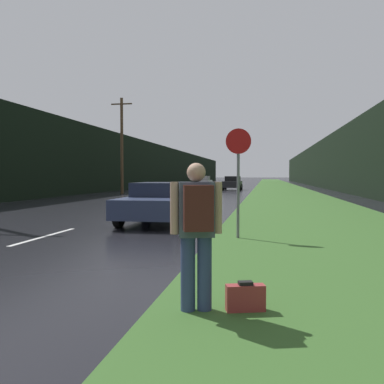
{
  "coord_description": "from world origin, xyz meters",
  "views": [
    {
      "loc": [
        5.47,
        -0.43,
        1.54
      ],
      "look_at": [
        2.48,
        16.03,
        0.85
      ],
      "focal_mm": 38.0,
      "sensor_mm": 36.0,
      "label": 1
    }
  ],
  "objects": [
    {
      "name": "car_passing_far",
      "position": [
        2.08,
        42.03,
        0.72
      ],
      "size": [
        1.9,
        4.04,
        1.45
      ],
      "rotation": [
        0.0,
        0.0,
        3.14
      ],
      "color": "black",
      "rests_on": "ground_plane"
    },
    {
      "name": "grass_verge",
      "position": [
        7.16,
        40.0,
        0.01
      ],
      "size": [
        6.0,
        240.0,
        0.02
      ],
      "primitive_type": "cube",
      "color": "#386028",
      "rests_on": "ground_plane"
    },
    {
      "name": "hitchhiker_with_backpack",
      "position": [
        4.72,
        3.99,
        0.97
      ],
      "size": [
        0.56,
        0.48,
        1.68
      ],
      "rotation": [
        0.0,
        0.0,
        0.28
      ],
      "color": "navy",
      "rests_on": "ground_plane"
    },
    {
      "name": "utility_pole_far",
      "position": [
        -6.36,
        31.97,
        4.12
      ],
      "size": [
        1.8,
        0.24,
        7.97
      ],
      "color": "#4C3823",
      "rests_on": "ground_plane"
    },
    {
      "name": "lane_stripe_c",
      "position": [
        0.0,
        15.93,
        0.0
      ],
      "size": [
        0.12,
        3.0,
        0.01
      ],
      "primitive_type": "cube",
      "color": "silver",
      "rests_on": "ground_plane"
    },
    {
      "name": "treeline_far_side",
      "position": [
        -10.16,
        50.0,
        2.91
      ],
      "size": [
        2.0,
        140.0,
        5.83
      ],
      "primitive_type": "cube",
      "color": "black",
      "rests_on": "ground_plane"
    },
    {
      "name": "car_oncoming",
      "position": [
        -2.08,
        48.88,
        0.73
      ],
      "size": [
        1.88,
        4.08,
        1.46
      ],
      "color": "#BCBCBC",
      "rests_on": "ground_plane"
    },
    {
      "name": "car_passing_near",
      "position": [
        2.08,
        12.42,
        0.67
      ],
      "size": [
        1.97,
        4.52,
        1.3
      ],
      "rotation": [
        0.0,
        0.0,
        3.14
      ],
      "color": "#2D3856",
      "rests_on": "ground_plane"
    },
    {
      "name": "lane_stripe_b",
      "position": [
        0.0,
        8.93,
        0.0
      ],
      "size": [
        0.12,
        3.0,
        0.01
      ],
      "primitive_type": "cube",
      "color": "silver",
      "rests_on": "ground_plane"
    },
    {
      "name": "treeline_near_side",
      "position": [
        13.16,
        50.0,
        2.95
      ],
      "size": [
        2.0,
        140.0,
        5.91
      ],
      "primitive_type": "cube",
      "color": "black",
      "rests_on": "ground_plane"
    },
    {
      "name": "lane_stripe_d",
      "position": [
        0.0,
        22.93,
        0.0
      ],
      "size": [
        0.12,
        3.0,
        0.01
      ],
      "primitive_type": "cube",
      "color": "silver",
      "rests_on": "ground_plane"
    },
    {
      "name": "suitcase",
      "position": [
        5.25,
        4.1,
        0.16
      ],
      "size": [
        0.46,
        0.26,
        0.35
      ],
      "rotation": [
        0.0,
        0.0,
        0.28
      ],
      "color": "#9E3333",
      "rests_on": "ground_plane"
    },
    {
      "name": "stop_sign",
      "position": [
        4.81,
        9.44,
        1.6
      ],
      "size": [
        0.61,
        0.07,
        2.67
      ],
      "color": "slate",
      "rests_on": "ground_plane"
    }
  ]
}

